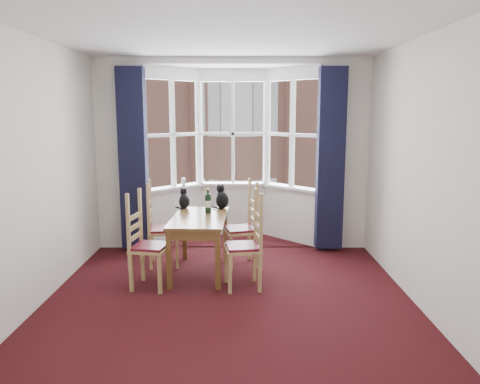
{
  "coord_description": "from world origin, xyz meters",
  "views": [
    {
      "loc": [
        0.13,
        -4.63,
        2.03
      ],
      "look_at": [
        0.12,
        1.05,
        1.05
      ],
      "focal_mm": 35.0,
      "sensor_mm": 36.0,
      "label": 1
    }
  ],
  "objects_px": {
    "dining_table": "(199,225)",
    "cat_right": "(222,199)",
    "chair_right_far": "(247,230)",
    "chair_right_near": "(250,248)",
    "chair_left_near": "(143,248)",
    "chair_left_far": "(157,231)",
    "wine_bottle": "(208,202)",
    "candle_tall": "(183,182)",
    "cat_left": "(184,200)"
  },
  "relations": [
    {
      "from": "chair_right_near",
      "to": "wine_bottle",
      "type": "height_order",
      "value": "wine_bottle"
    },
    {
      "from": "chair_left_near",
      "to": "chair_right_near",
      "type": "height_order",
      "value": "same"
    },
    {
      "from": "chair_right_far",
      "to": "cat_right",
      "type": "distance_m",
      "value": 0.55
    },
    {
      "from": "cat_right",
      "to": "candle_tall",
      "type": "xyz_separation_m",
      "value": [
        -0.64,
        0.99,
        0.08
      ]
    },
    {
      "from": "chair_left_near",
      "to": "wine_bottle",
      "type": "bearing_deg",
      "value": 44.51
    },
    {
      "from": "chair_left_near",
      "to": "candle_tall",
      "type": "height_order",
      "value": "candle_tall"
    },
    {
      "from": "chair_right_far",
      "to": "chair_right_near",
      "type": "bearing_deg",
      "value": -87.78
    },
    {
      "from": "dining_table",
      "to": "candle_tall",
      "type": "bearing_deg",
      "value": 103.93
    },
    {
      "from": "chair_right_far",
      "to": "chair_left_near",
      "type": "bearing_deg",
      "value": -145.96
    },
    {
      "from": "chair_left_far",
      "to": "chair_right_far",
      "type": "xyz_separation_m",
      "value": [
        1.19,
        0.04,
        0.0
      ]
    },
    {
      "from": "dining_table",
      "to": "cat_left",
      "type": "distance_m",
      "value": 0.62
    },
    {
      "from": "chair_left_far",
      "to": "wine_bottle",
      "type": "bearing_deg",
      "value": -6.38
    },
    {
      "from": "wine_bottle",
      "to": "chair_right_far",
      "type": "bearing_deg",
      "value": 13.52
    },
    {
      "from": "chair_left_near",
      "to": "candle_tall",
      "type": "distance_m",
      "value": 2.07
    },
    {
      "from": "dining_table",
      "to": "wine_bottle",
      "type": "xyz_separation_m",
      "value": [
        0.1,
        0.22,
        0.25
      ]
    },
    {
      "from": "chair_right_near",
      "to": "wine_bottle",
      "type": "distance_m",
      "value": 0.98
    },
    {
      "from": "chair_left_far",
      "to": "chair_right_far",
      "type": "height_order",
      "value": "same"
    },
    {
      "from": "wine_bottle",
      "to": "dining_table",
      "type": "bearing_deg",
      "value": -113.39
    },
    {
      "from": "chair_left_near",
      "to": "chair_left_far",
      "type": "distance_m",
      "value": 0.78
    },
    {
      "from": "chair_right_far",
      "to": "wine_bottle",
      "type": "distance_m",
      "value": 0.66
    },
    {
      "from": "dining_table",
      "to": "wine_bottle",
      "type": "distance_m",
      "value": 0.34
    },
    {
      "from": "cat_left",
      "to": "cat_right",
      "type": "height_order",
      "value": "cat_right"
    },
    {
      "from": "chair_left_near",
      "to": "chair_right_near",
      "type": "bearing_deg",
      "value": -0.33
    },
    {
      "from": "candle_tall",
      "to": "wine_bottle",
      "type": "bearing_deg",
      "value": -70.01
    },
    {
      "from": "chair_right_far",
      "to": "cat_right",
      "type": "height_order",
      "value": "cat_right"
    },
    {
      "from": "chair_right_far",
      "to": "candle_tall",
      "type": "height_order",
      "value": "candle_tall"
    },
    {
      "from": "chair_right_near",
      "to": "candle_tall",
      "type": "relative_size",
      "value": 6.8
    },
    {
      "from": "chair_left_near",
      "to": "cat_right",
      "type": "relative_size",
      "value": 2.74
    },
    {
      "from": "chair_left_far",
      "to": "dining_table",
      "type": "bearing_deg",
      "value": -26.76
    },
    {
      "from": "wine_bottle",
      "to": "candle_tall",
      "type": "bearing_deg",
      "value": 109.99
    },
    {
      "from": "dining_table",
      "to": "cat_left",
      "type": "bearing_deg",
      "value": 115.39
    },
    {
      "from": "wine_bottle",
      "to": "chair_left_far",
      "type": "bearing_deg",
      "value": 173.62
    },
    {
      "from": "chair_right_near",
      "to": "chair_right_far",
      "type": "distance_m",
      "value": 0.83
    },
    {
      "from": "chair_left_near",
      "to": "cat_right",
      "type": "bearing_deg",
      "value": 48.9
    },
    {
      "from": "chair_right_near",
      "to": "chair_right_far",
      "type": "height_order",
      "value": "same"
    },
    {
      "from": "chair_right_near",
      "to": "candle_tall",
      "type": "distance_m",
      "value": 2.3
    },
    {
      "from": "dining_table",
      "to": "chair_right_far",
      "type": "relative_size",
      "value": 1.37
    },
    {
      "from": "chair_left_near",
      "to": "chair_left_far",
      "type": "relative_size",
      "value": 1.0
    },
    {
      "from": "cat_right",
      "to": "candle_tall",
      "type": "bearing_deg",
      "value": 122.96
    },
    {
      "from": "cat_right",
      "to": "candle_tall",
      "type": "distance_m",
      "value": 1.18
    },
    {
      "from": "chair_right_near",
      "to": "cat_left",
      "type": "xyz_separation_m",
      "value": [
        -0.88,
        1.01,
        0.37
      ]
    },
    {
      "from": "chair_right_near",
      "to": "cat_right",
      "type": "distance_m",
      "value": 1.15
    },
    {
      "from": "dining_table",
      "to": "chair_left_far",
      "type": "distance_m",
      "value": 0.68
    },
    {
      "from": "dining_table",
      "to": "cat_right",
      "type": "xyz_separation_m",
      "value": [
        0.27,
        0.53,
        0.23
      ]
    },
    {
      "from": "dining_table",
      "to": "chair_left_far",
      "type": "height_order",
      "value": "chair_left_far"
    },
    {
      "from": "chair_left_far",
      "to": "candle_tall",
      "type": "distance_m",
      "value": 1.33
    },
    {
      "from": "chair_right_far",
      "to": "wine_bottle",
      "type": "xyz_separation_m",
      "value": [
        -0.5,
        -0.12,
        0.4
      ]
    },
    {
      "from": "chair_left_near",
      "to": "wine_bottle",
      "type": "distance_m",
      "value": 1.08
    },
    {
      "from": "cat_left",
      "to": "candle_tall",
      "type": "relative_size",
      "value": 2.1
    },
    {
      "from": "dining_table",
      "to": "candle_tall",
      "type": "height_order",
      "value": "candle_tall"
    }
  ]
}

